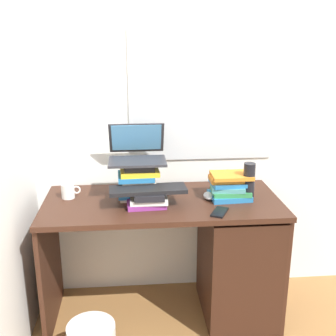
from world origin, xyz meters
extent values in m
plane|color=olive|center=(0.00, 0.00, 0.00)|extent=(6.00, 6.00, 0.00)
cube|color=white|center=(0.00, 0.35, 1.30)|extent=(6.00, 0.05, 2.60)
cube|color=silver|center=(0.27, 0.32, 1.31)|extent=(0.90, 0.01, 0.80)
cube|color=silver|center=(-0.80, 0.00, 1.30)|extent=(0.05, 6.00, 2.60)
cube|color=#381E14|center=(0.00, 0.00, 0.74)|extent=(1.35, 0.61, 0.03)
cube|color=#381E14|center=(-0.66, 0.00, 0.36)|extent=(0.02, 0.56, 0.73)
cube|color=#381E14|center=(0.66, 0.00, 0.36)|extent=(0.02, 0.56, 0.73)
cube|color=#321B12|center=(0.45, -0.03, 0.36)|extent=(0.41, 0.52, 0.69)
cube|color=beige|center=(-0.13, 0.06, 0.77)|extent=(0.22, 0.18, 0.02)
cube|color=#2672B2|center=(-0.15, 0.05, 0.79)|extent=(0.21, 0.16, 0.03)
cube|color=#338C4C|center=(-0.14, 0.04, 0.82)|extent=(0.21, 0.13, 0.03)
cube|color=yellow|center=(-0.13, 0.06, 0.85)|extent=(0.20, 0.19, 0.02)
cube|color=beige|center=(-0.14, 0.06, 0.87)|extent=(0.20, 0.19, 0.02)
cube|color=#2672B2|center=(-0.15, 0.05, 0.89)|extent=(0.21, 0.19, 0.03)
cube|color=yellow|center=(-0.13, 0.05, 0.92)|extent=(0.23, 0.18, 0.03)
cube|color=black|center=(-0.13, 0.05, 0.95)|extent=(0.17, 0.14, 0.04)
cube|color=#8C338C|center=(-0.09, -0.08, 0.77)|extent=(0.22, 0.15, 0.03)
cube|color=white|center=(-0.08, -0.09, 0.80)|extent=(0.21, 0.14, 0.03)
cube|color=black|center=(-0.08, -0.08, 0.83)|extent=(0.16, 0.16, 0.03)
cube|color=#2672B2|center=(0.39, 0.00, 0.77)|extent=(0.24, 0.19, 0.03)
cube|color=#338C4C|center=(0.40, 0.00, 0.80)|extent=(0.22, 0.17, 0.03)
cube|color=teal|center=(0.38, -0.01, 0.83)|extent=(0.20, 0.16, 0.03)
cube|color=#2672B2|center=(0.39, 0.01, 0.85)|extent=(0.22, 0.17, 0.02)
cube|color=orange|center=(0.38, 0.01, 0.87)|extent=(0.21, 0.13, 0.02)
cube|color=orange|center=(0.40, 0.00, 0.90)|extent=(0.23, 0.17, 0.02)
cube|color=#2D2D33|center=(-0.14, 0.05, 0.98)|extent=(0.33, 0.21, 0.01)
cube|color=#2D2D33|center=(-0.14, 0.21, 1.08)|extent=(0.33, 0.10, 0.19)
cube|color=#59A5E5|center=(-0.14, 0.20, 1.08)|extent=(0.29, 0.08, 0.17)
cube|color=black|center=(-0.09, -0.08, 0.86)|extent=(0.43, 0.16, 0.02)
ellipsoid|color=#A5A8AD|center=(0.27, 0.00, 0.78)|extent=(0.06, 0.10, 0.04)
cylinder|color=white|center=(-0.54, 0.09, 0.80)|extent=(0.08, 0.08, 0.09)
torus|color=white|center=(-0.49, 0.09, 0.81)|extent=(0.05, 0.01, 0.05)
cylinder|color=black|center=(0.49, -0.04, 0.87)|extent=(0.07, 0.07, 0.22)
cube|color=black|center=(0.29, -0.21, 0.76)|extent=(0.12, 0.15, 0.01)
camera|label=1|loc=(-0.17, -2.23, 1.64)|focal=44.68mm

